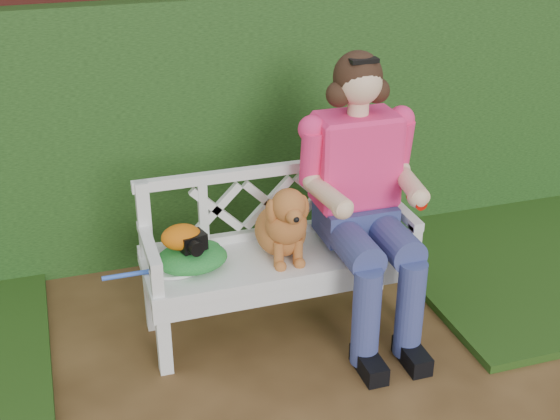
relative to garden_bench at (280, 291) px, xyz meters
name	(u,v)px	position (x,y,z in m)	size (l,w,h in m)	color
ground	(286,405)	(-0.18, -0.66, -0.24)	(60.00, 60.00, 0.00)	#3C2712
brick_wall	(196,85)	(-0.18, 1.24, 0.86)	(10.00, 0.30, 2.20)	maroon
ivy_hedge	(205,133)	(-0.18, 1.02, 0.61)	(10.00, 0.18, 1.70)	#2F6222
garden_bench	(280,291)	(0.00, 0.00, 0.00)	(1.58, 0.60, 0.48)	white
seated_woman	(358,191)	(0.44, -0.02, 0.57)	(0.68, 0.91, 1.62)	#F7606B
dog	(282,219)	(0.01, -0.02, 0.47)	(0.30, 0.41, 0.45)	brown
tennis_racket	(170,268)	(-0.61, 0.01, 0.25)	(0.55, 0.23, 0.03)	white
green_bag	(192,257)	(-0.49, 0.00, 0.31)	(0.38, 0.29, 0.13)	green
camera_item	(192,241)	(-0.49, -0.03, 0.42)	(0.14, 0.10, 0.09)	black
baseball_glove	(181,237)	(-0.54, -0.01, 0.44)	(0.21, 0.16, 0.13)	#C55B09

